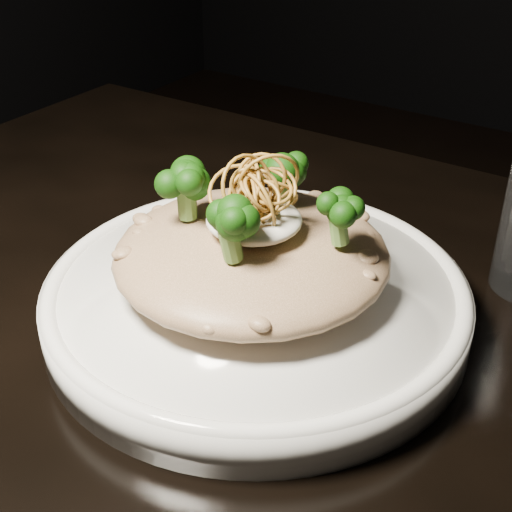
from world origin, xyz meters
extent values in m
cube|color=black|center=(0.00, 0.00, 0.73)|extent=(1.10, 0.80, 0.04)
cylinder|color=black|center=(-0.48, 0.33, 0.35)|extent=(0.05, 0.05, 0.71)
cylinder|color=white|center=(-0.07, 0.05, 0.77)|extent=(0.31, 0.31, 0.03)
ellipsoid|color=brown|center=(-0.07, 0.05, 0.80)|extent=(0.20, 0.20, 0.04)
ellipsoid|color=white|center=(-0.07, 0.05, 0.84)|extent=(0.07, 0.07, 0.02)
camera|label=1|loc=(0.17, -0.31, 1.07)|focal=50.00mm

